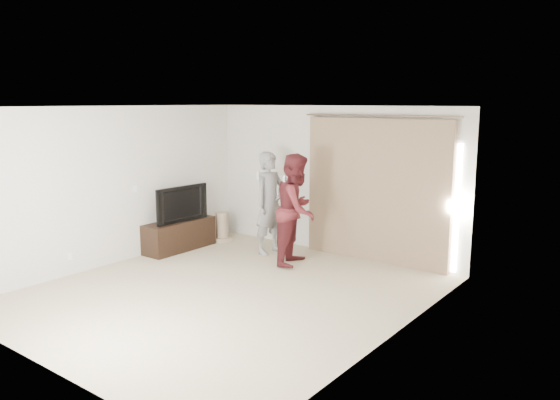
% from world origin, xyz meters
% --- Properties ---
extents(floor, '(5.50, 5.50, 0.00)m').
position_xyz_m(floor, '(0.00, 0.00, 0.00)').
color(floor, '#C6B394').
rests_on(floor, ground).
extents(wall_back, '(5.00, 0.04, 2.60)m').
position_xyz_m(wall_back, '(0.00, 2.75, 1.30)').
color(wall_back, silver).
rests_on(wall_back, ground).
extents(wall_left, '(0.04, 5.50, 2.60)m').
position_xyz_m(wall_left, '(-2.50, -0.00, 1.30)').
color(wall_left, silver).
rests_on(wall_left, ground).
extents(ceiling, '(5.00, 5.50, 0.01)m').
position_xyz_m(ceiling, '(0.00, 0.00, 2.60)').
color(ceiling, white).
rests_on(ceiling, wall_back).
extents(curtain, '(2.80, 0.11, 2.46)m').
position_xyz_m(curtain, '(0.91, 2.68, 1.20)').
color(curtain, '#907758').
rests_on(curtain, ground).
extents(tv_console, '(0.48, 1.39, 0.54)m').
position_xyz_m(tv_console, '(-2.27, 1.17, 0.27)').
color(tv_console, black).
rests_on(tv_console, ground).
extents(tv, '(0.20, 1.13, 0.65)m').
position_xyz_m(tv, '(-2.27, 1.17, 0.86)').
color(tv, black).
rests_on(tv, tv_console).
extents(scratching_post, '(0.41, 0.41, 0.55)m').
position_xyz_m(scratching_post, '(-2.10, 2.12, 0.22)').
color(scratching_post, tan).
rests_on(scratching_post, ground).
extents(person_man, '(0.50, 0.70, 1.81)m').
position_xyz_m(person_man, '(-0.81, 2.00, 0.91)').
color(person_man, slate).
rests_on(person_man, ground).
extents(person_woman, '(0.91, 1.05, 1.84)m').
position_xyz_m(person_woman, '(-0.05, 1.76, 0.92)').
color(person_woman, '#541B20').
rests_on(person_woman, ground).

